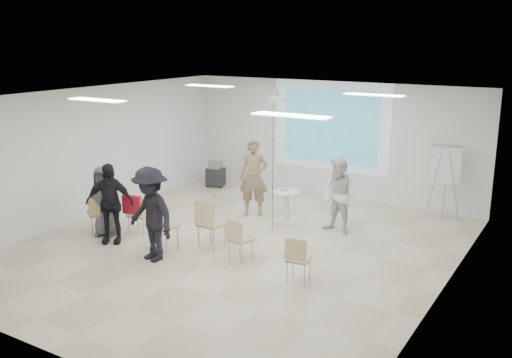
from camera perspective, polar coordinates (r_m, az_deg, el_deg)
The scene contains 30 objects.
floor at distance 11.45m, azimuth -2.10°, elevation -7.16°, with size 8.00×9.00×0.10m, color beige.
ceiling at distance 10.72m, azimuth -2.25°, elevation 8.47°, with size 8.00×9.00×0.10m, color white.
wall_back at distance 14.90m, azimuth 7.54°, elevation 3.94°, with size 8.00×0.10×3.00m, color silver.
wall_left at distance 13.59m, azimuth -16.58°, elevation 2.49°, with size 0.10×9.00×3.00m, color silver.
wall_right at distance 9.44m, azimuth 18.82°, elevation -2.66°, with size 0.10×9.00×3.00m, color silver.
projection_halo at distance 14.79m, azimuth 7.48°, elevation 5.24°, with size 3.20×0.01×2.30m, color silver.
projection_image at distance 14.78m, azimuth 7.45°, elevation 5.23°, with size 2.60×0.01×1.90m, color teal.
pedestal_table at distance 12.86m, azimuth 3.07°, elevation -2.56°, with size 0.66×0.66×0.75m.
player_left at distance 13.23m, azimuth -0.22°, elevation 0.71°, with size 0.75×0.51×2.07m, color #8F7458.
player_right at distance 12.16m, azimuth 8.33°, elevation -1.25°, with size 0.88×0.70×1.82m, color white.
controller_left at distance 13.28m, azimuth 1.01°, elevation 2.21°, with size 0.04×0.13×0.04m, color white.
controller_right at distance 12.37m, azimuth 8.07°, elevation 0.55°, with size 0.04×0.13×0.04m, color silver.
chair_far_left at distance 12.48m, azimuth -15.36°, elevation -3.28°, with size 0.48×0.50×0.81m.
chair_left_mid at distance 12.20m, azimuth -11.76°, elevation -3.26°, with size 0.49×0.52×0.88m.
chair_left_inner at distance 11.23m, azimuth -9.59°, elevation -4.34°, with size 0.56×0.59×0.99m.
chair_center at distance 11.20m, azimuth -4.73°, elevation -4.20°, with size 0.50×0.53×1.00m.
chair_right_inner at distance 10.64m, azimuth -1.80°, elevation -5.82°, with size 0.43×0.45×0.80m.
chair_right_far at distance 9.75m, azimuth 4.18°, elevation -7.72°, with size 0.44×0.47×0.82m.
red_jacket at distance 12.06m, azimuth -12.32°, elevation -2.51°, with size 0.40×0.09×0.39m, color #AF1526.
laptop at distance 11.30m, azimuth -9.16°, elevation -4.48°, with size 0.36×0.26×0.03m, color black.
audience_left at distance 11.83m, azimuth -14.48°, elevation -1.80°, with size 1.10×0.66×1.90m, color black.
audience_mid at distance 10.71m, azimuth -10.51°, elevation -2.88°, with size 1.32×0.72×2.03m, color black.
audience_outer at distance 12.33m, azimuth -14.95°, elevation -1.73°, with size 0.82×0.54×1.68m, color #58585D.
flipchart_easel at distance 13.52m, azimuth 18.47°, elevation 1.37°, with size 0.75×0.57×1.75m.
av_cart at distance 15.97m, azimuth -4.06°, elevation 0.43°, with size 0.58×0.51×0.72m.
ceiling_projector at distance 11.97m, azimuth 2.14°, elevation 7.33°, with size 0.30×0.25×3.00m.
fluor_panel_nw at distance 13.50m, azimuth -4.67°, elevation 9.26°, with size 1.20×0.30×0.02m, color white.
fluor_panel_ne at distance 11.62m, azimuth 11.70°, elevation 8.23°, with size 1.20×0.30×0.02m, color white.
fluor_panel_sw at distance 10.87m, azimuth -15.63°, elevation 7.62°, with size 1.20×0.30×0.02m, color white.
fluor_panel_se at distance 8.43m, azimuth 3.50°, elevation 6.36°, with size 1.20×0.30×0.02m, color white.
Camera 1 is at (5.90, -8.89, 4.11)m, focal length 40.00 mm.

